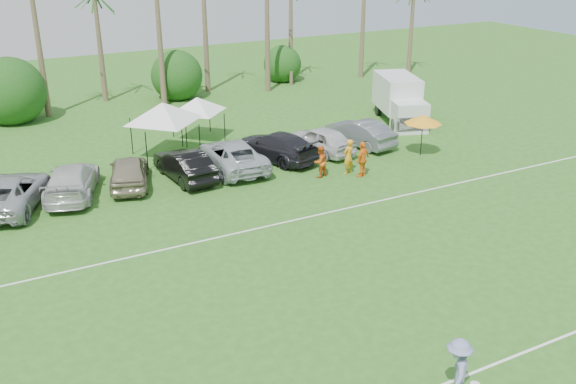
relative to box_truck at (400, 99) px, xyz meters
name	(u,v)px	position (x,y,z in m)	size (l,w,h in m)	color
field_lines	(295,301)	(-17.16, -16.68, -1.62)	(80.00, 12.10, 0.01)	white
palm_tree_4	(28,6)	(-21.16, 13.32, 5.85)	(2.40, 2.40, 8.90)	brown
bush_tree_1	(8,90)	(-23.16, 14.32, 0.17)	(4.00, 4.00, 4.00)	brown
bush_tree_2	(173,73)	(-11.16, 14.32, 0.17)	(4.00, 4.00, 4.00)	brown
bush_tree_3	(286,62)	(-1.16, 14.32, 0.17)	(4.00, 4.00, 4.00)	brown
sideline_player_a	(348,157)	(-8.49, -6.75, -0.67)	(0.70, 0.46, 1.92)	orange
sideline_player_b	(320,162)	(-10.11, -6.49, -0.77)	(0.84, 0.65, 1.72)	#D45817
sideline_player_c	(363,159)	(-8.09, -7.49, -0.66)	(1.13, 0.47, 1.93)	orange
box_truck	(400,99)	(0.00, 0.00, 0.00)	(4.07, 6.29, 3.04)	silver
canopy_tent_left	(162,102)	(-16.35, 0.35, 1.64)	(4.70, 4.70, 3.81)	black
canopy_tent_right	(197,97)	(-13.44, 2.74, 1.06)	(3.87, 3.87, 3.14)	black
market_umbrella	(423,119)	(-3.13, -6.23, 0.54)	(2.17, 2.17, 2.42)	black
frisbee_player	(457,371)	(-15.68, -23.32, -0.63)	(1.44, 1.42, 1.99)	#7C82AF
parked_car_2	(10,192)	(-25.05, -3.17, -0.83)	(2.63, 5.71, 1.59)	#A1A3A8
parked_car_3	(71,180)	(-22.22, -2.95, -0.83)	(2.22, 5.47, 1.59)	silver
parked_car_4	(129,171)	(-19.38, -3.00, -0.83)	(1.87, 4.66, 1.59)	gray
parked_car_5	(185,165)	(-16.54, -3.43, -0.83)	(1.68, 4.82, 1.59)	black
parked_car_6	(233,155)	(-13.70, -3.21, -0.83)	(2.63, 5.71, 1.59)	#B0B7BE
parked_car_7	(276,146)	(-10.87, -2.91, -0.83)	(2.22, 5.47, 1.59)	black
parked_car_8	(321,140)	(-8.03, -3.07, -0.83)	(1.87, 4.66, 1.59)	silver
parked_car_9	(360,133)	(-5.19, -2.96, -0.83)	(1.68, 4.82, 1.59)	slate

